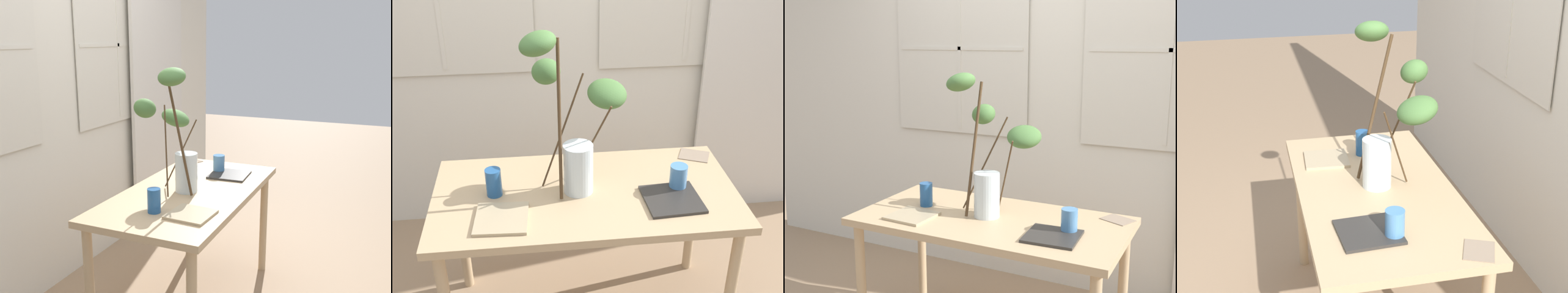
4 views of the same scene
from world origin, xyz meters
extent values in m
cube|color=silver|center=(0.00, 1.00, 1.38)|extent=(5.02, 0.12, 2.75)
cube|color=white|center=(-0.70, 0.93, 1.60)|extent=(0.95, 0.01, 1.11)
cube|color=silver|center=(-0.70, 0.93, 1.60)|extent=(1.02, 0.01, 1.18)
cube|color=silver|center=(-0.70, 0.93, 1.60)|extent=(0.02, 0.01, 1.11)
cube|color=silver|center=(-0.70, 0.93, 1.60)|extent=(0.95, 0.01, 0.02)
cube|color=white|center=(0.70, 0.93, 1.60)|extent=(0.95, 0.01, 1.11)
cube|color=silver|center=(0.70, 0.93, 1.60)|extent=(1.02, 0.01, 1.18)
cube|color=silver|center=(0.70, 0.93, 1.60)|extent=(0.02, 0.01, 1.11)
cube|color=silver|center=(0.70, 0.93, 1.60)|extent=(0.95, 0.01, 0.02)
cube|color=tan|center=(0.00, 0.00, 0.74)|extent=(1.36, 0.70, 0.04)
cylinder|color=tan|center=(-0.62, -0.29, 0.36)|extent=(0.05, 0.05, 0.73)
cylinder|color=tan|center=(-0.62, 0.29, 0.36)|extent=(0.05, 0.05, 0.73)
cylinder|color=tan|center=(0.62, 0.29, 0.36)|extent=(0.05, 0.05, 0.73)
cylinder|color=silver|center=(-0.03, 0.01, 0.88)|extent=(0.13, 0.13, 0.23)
cylinder|color=silver|center=(-0.03, 0.01, 0.80)|extent=(0.12, 0.12, 0.07)
cylinder|color=#47331E|center=(0.04, 0.08, 0.97)|extent=(0.15, 0.16, 0.40)
ellipsoid|color=#477038|center=(0.11, 0.15, 1.17)|extent=(0.26, 0.27, 0.17)
cylinder|color=#47331E|center=(-0.11, 0.01, 1.11)|extent=(0.03, 0.17, 0.68)
ellipsoid|color=#477038|center=(-0.18, 0.02, 1.45)|extent=(0.18, 0.16, 0.13)
cylinder|color=#47331E|center=(-0.09, 0.11, 1.02)|extent=(0.21, 0.13, 0.49)
ellipsoid|color=#477038|center=(-0.15, 0.21, 1.26)|extent=(0.18, 0.20, 0.16)
cylinder|color=#235693|center=(-0.40, 0.02, 0.83)|extent=(0.07, 0.07, 0.13)
cylinder|color=#4C84BC|center=(0.42, -0.02, 0.82)|extent=(0.08, 0.08, 0.12)
cube|color=tan|center=(-0.37, -0.17, 0.77)|extent=(0.23, 0.23, 0.01)
cube|color=#2D2B28|center=(0.37, -0.12, 0.77)|extent=(0.26, 0.26, 0.01)
cube|color=gray|center=(0.58, 0.26, 0.77)|extent=(0.18, 0.16, 0.00)
camera|label=1|loc=(-2.35, -1.08, 1.64)|focal=41.92mm
camera|label=2|loc=(-0.21, -1.91, 2.03)|focal=46.81mm
camera|label=3|loc=(1.10, -2.29, 1.66)|focal=48.13mm
camera|label=4|loc=(2.31, -0.54, 1.97)|focal=53.57mm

